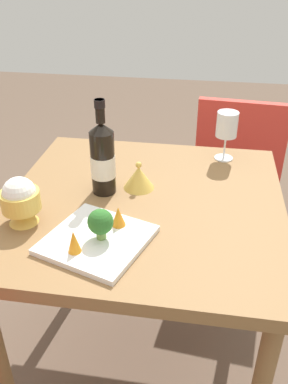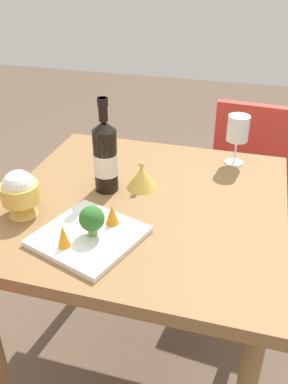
# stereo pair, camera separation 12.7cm
# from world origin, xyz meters

# --- Properties ---
(ground_plane) EXTENTS (8.00, 8.00, 0.00)m
(ground_plane) POSITION_xyz_m (0.00, 0.00, 0.00)
(ground_plane) COLOR brown
(dining_table) EXTENTS (0.86, 0.86, 0.75)m
(dining_table) POSITION_xyz_m (0.00, 0.00, 0.66)
(dining_table) COLOR olive
(dining_table) RESTS_ON ground_plane
(chair_by_wall) EXTENTS (0.43, 0.43, 0.85)m
(chair_by_wall) POSITION_xyz_m (0.78, -0.34, 0.53)
(chair_by_wall) COLOR red
(chair_by_wall) RESTS_ON ground_plane
(wine_bottle) EXTENTS (0.08, 0.08, 0.30)m
(wine_bottle) POSITION_xyz_m (0.03, 0.13, 0.87)
(wine_bottle) COLOR black
(wine_bottle) RESTS_ON dining_table
(wine_glass) EXTENTS (0.08, 0.08, 0.18)m
(wine_glass) POSITION_xyz_m (0.34, -0.24, 0.88)
(wine_glass) COLOR white
(wine_glass) RESTS_ON dining_table
(rice_bowl) EXTENTS (0.11, 0.11, 0.14)m
(rice_bowl) POSITION_xyz_m (-0.17, 0.32, 0.82)
(rice_bowl) COLOR gold
(rice_bowl) RESTS_ON dining_table
(rice_bowl_lid) EXTENTS (0.10, 0.10, 0.09)m
(rice_bowl_lid) POSITION_xyz_m (0.07, 0.03, 0.79)
(rice_bowl_lid) COLOR gold
(rice_bowl_lid) RESTS_ON dining_table
(serving_plate) EXTENTS (0.32, 0.32, 0.02)m
(serving_plate) POSITION_xyz_m (-0.23, 0.09, 0.76)
(serving_plate) COLOR white
(serving_plate) RESTS_ON dining_table
(broccoli_floret) EXTENTS (0.07, 0.07, 0.09)m
(broccoli_floret) POSITION_xyz_m (-0.23, 0.08, 0.82)
(broccoli_floret) COLOR #729E4C
(broccoli_floret) RESTS_ON serving_plate
(carrot_garnish_left) EXTENTS (0.03, 0.03, 0.06)m
(carrot_garnish_left) POSITION_xyz_m (-0.29, 0.13, 0.80)
(carrot_garnish_left) COLOR orange
(carrot_garnish_left) RESTS_ON serving_plate
(carrot_garnish_right) EXTENTS (0.04, 0.04, 0.06)m
(carrot_garnish_right) POSITION_xyz_m (-0.16, 0.04, 0.80)
(carrot_garnish_right) COLOR orange
(carrot_garnish_right) RESTS_ON serving_plate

